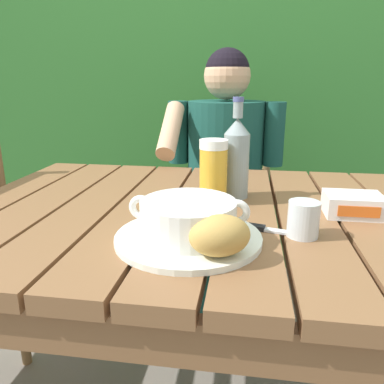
{
  "coord_description": "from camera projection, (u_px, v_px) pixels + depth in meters",
  "views": [
    {
      "loc": [
        0.12,
        -0.87,
        1.08
      ],
      "look_at": [
        0.01,
        -0.1,
        0.84
      ],
      "focal_mm": 34.91,
      "sensor_mm": 36.0,
      "label": 1
    }
  ],
  "objects": [
    {
      "name": "person_eating",
      "position": [
        223.0,
        170.0,
        1.58
      ],
      "size": [
        0.48,
        0.47,
        1.2
      ],
      "color": "#174940",
      "rests_on": "ground_plane"
    },
    {
      "name": "soup_bowl",
      "position": [
        188.0,
        217.0,
        0.73
      ],
      "size": [
        0.24,
        0.19,
        0.08
      ],
      "color": "white",
      "rests_on": "serving_plate"
    },
    {
      "name": "bread_roll",
      "position": [
        220.0,
        235.0,
        0.64
      ],
      "size": [
        0.13,
        0.12,
        0.07
      ],
      "color": "tan",
      "rests_on": "serving_plate"
    },
    {
      "name": "butter_tub",
      "position": [
        353.0,
        205.0,
        0.87
      ],
      "size": [
        0.13,
        0.1,
        0.05
      ],
      "color": "white",
      "rests_on": "dining_table"
    },
    {
      "name": "serving_plate",
      "position": [
        188.0,
        237.0,
        0.74
      ],
      "size": [
        0.29,
        0.29,
        0.01
      ],
      "color": "white",
      "rests_on": "dining_table"
    },
    {
      "name": "table_knife",
      "position": [
        263.0,
        229.0,
        0.79
      ],
      "size": [
        0.16,
        0.06,
        0.01
      ],
      "color": "silver",
      "rests_on": "dining_table"
    },
    {
      "name": "hedge_backdrop",
      "position": [
        226.0,
        62.0,
        2.28
      ],
      "size": [
        2.85,
        0.94,
        2.3
      ],
      "color": "#2D682A",
      "rests_on": "ground_plane"
    },
    {
      "name": "water_glass_small",
      "position": [
        303.0,
        219.0,
        0.75
      ],
      "size": [
        0.06,
        0.06,
        0.07
      ],
      "color": "silver",
      "rests_on": "dining_table"
    },
    {
      "name": "chair_near_diner",
      "position": [
        226.0,
        209.0,
        1.85
      ],
      "size": [
        0.42,
        0.46,
        0.98
      ],
      "color": "brown",
      "rests_on": "ground_plane"
    },
    {
      "name": "beer_glass",
      "position": [
        213.0,
        172.0,
        0.95
      ],
      "size": [
        0.07,
        0.07,
        0.16
      ],
      "color": "gold",
      "rests_on": "dining_table"
    },
    {
      "name": "beer_bottle",
      "position": [
        236.0,
        157.0,
        0.99
      ],
      "size": [
        0.07,
        0.07,
        0.26
      ],
      "color": "gray",
      "rests_on": "dining_table"
    },
    {
      "name": "dining_table",
      "position": [
        195.0,
        245.0,
        0.96
      ],
      "size": [
        1.2,
        0.86,
        0.77
      ],
      "color": "brown",
      "rests_on": "ground_plane"
    }
  ]
}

